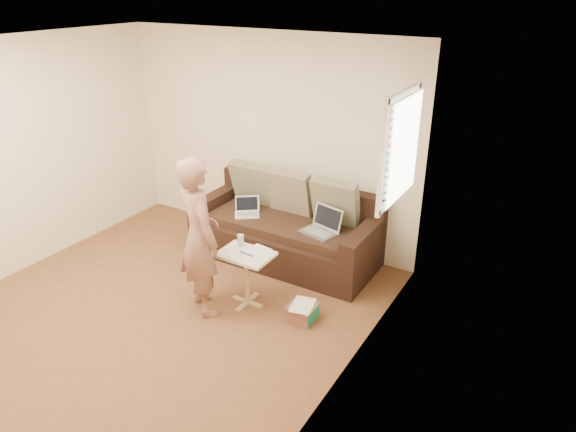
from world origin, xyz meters
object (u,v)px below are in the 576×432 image
object	(u,v)px
side_table	(247,279)
striped_box	(302,312)
drinking_glass	(241,240)
person	(200,237)
laptop_white	(247,216)
laptop_silver	(318,233)
sofa	(285,227)

from	to	relation	value
side_table	striped_box	size ratio (longest dim) A/B	2.21
drinking_glass	person	bearing A→B (deg)	-115.96
laptop_white	side_table	distance (m)	1.11
laptop_silver	laptop_white	bearing A→B (deg)	-164.88
person	striped_box	size ratio (longest dim) A/B	6.12
drinking_glass	striped_box	bearing A→B (deg)	-5.11
laptop_white	striped_box	distance (m)	1.57
laptop_silver	laptop_white	size ratio (longest dim) A/B	1.36
laptop_white	person	bearing A→B (deg)	-113.57
sofa	side_table	distance (m)	1.04
laptop_silver	person	xyz separation A→B (m)	(-0.69, -1.20, 0.30)
sofa	person	xyz separation A→B (m)	(-0.18, -1.32, 0.40)
sofa	laptop_silver	xyz separation A→B (m)	(0.51, -0.11, 0.10)
striped_box	side_table	bearing A→B (deg)	-176.14
side_table	laptop_silver	bearing A→B (deg)	68.89
laptop_silver	side_table	bearing A→B (deg)	-96.73
striped_box	drinking_glass	bearing A→B (deg)	174.89
striped_box	laptop_white	bearing A→B (deg)	145.55
laptop_white	striped_box	xyz separation A→B (m)	(1.25, -0.86, -0.44)
person	side_table	size ratio (longest dim) A/B	2.76
side_table	striped_box	bearing A→B (deg)	3.86
sofa	drinking_glass	bearing A→B (deg)	-89.09
laptop_white	drinking_glass	bearing A→B (deg)	-95.66
sofa	laptop_silver	world-z (taller)	sofa
person	drinking_glass	size ratio (longest dim) A/B	13.75
laptop_silver	side_table	size ratio (longest dim) A/B	0.66
person	striped_box	distance (m)	1.27
drinking_glass	striped_box	world-z (taller)	drinking_glass
person	side_table	xyz separation A→B (m)	(0.34, 0.29, -0.53)
laptop_silver	sofa	bearing A→B (deg)	-178.31
side_table	drinking_glass	bearing A→B (deg)	141.05
sofa	person	bearing A→B (deg)	-97.87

